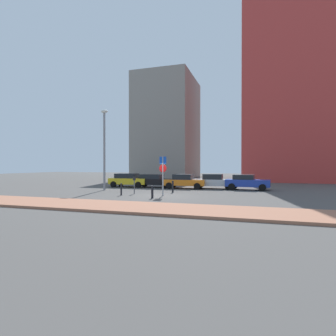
% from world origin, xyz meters
% --- Properties ---
extents(ground_plane, '(120.00, 120.00, 0.00)m').
position_xyz_m(ground_plane, '(0.00, 0.00, 0.00)').
color(ground_plane, '#4C4947').
extents(sidewalk_brick, '(40.00, 3.54, 0.14)m').
position_xyz_m(sidewalk_brick, '(0.00, -6.16, 0.07)').
color(sidewalk_brick, '#9E664C').
rests_on(sidewalk_brick, ground).
extents(parked_car_yellow, '(4.18, 2.23, 1.45)m').
position_xyz_m(parked_car_yellow, '(-6.08, 7.00, 0.77)').
color(parked_car_yellow, gold).
rests_on(parked_car_yellow, ground).
extents(parked_car_black, '(4.44, 1.99, 1.38)m').
position_xyz_m(parked_car_black, '(-3.23, 7.24, 0.74)').
color(parked_car_black, black).
rests_on(parked_car_black, ground).
extents(parked_car_orange, '(4.18, 2.21, 1.44)m').
position_xyz_m(parked_car_orange, '(0.10, 7.02, 0.74)').
color(parked_car_orange, orange).
rests_on(parked_car_orange, ground).
extents(parked_car_silver, '(4.32, 1.99, 1.47)m').
position_xyz_m(parked_car_silver, '(2.94, 7.64, 0.75)').
color(parked_car_silver, '#B7BABF').
rests_on(parked_car_silver, ground).
extents(parked_car_blue, '(4.14, 2.20, 1.44)m').
position_xyz_m(parked_car_blue, '(6.14, 7.30, 0.75)').
color(parked_car_blue, '#1E389E').
rests_on(parked_car_blue, ground).
extents(parking_sign_post, '(0.60, 0.10, 3.02)m').
position_xyz_m(parking_sign_post, '(0.14, 0.17, 1.91)').
color(parking_sign_post, gray).
rests_on(parking_sign_post, ground).
extents(parking_meter, '(0.18, 0.14, 1.38)m').
position_xyz_m(parking_meter, '(-2.57, 0.84, 0.90)').
color(parking_meter, '#4C4C51').
rests_on(parking_meter, ground).
extents(street_lamp, '(0.70, 0.36, 7.54)m').
position_xyz_m(street_lamp, '(-6.63, 3.00, 4.40)').
color(street_lamp, gray).
rests_on(street_lamp, ground).
extents(traffic_bollard_near, '(0.16, 0.16, 0.90)m').
position_xyz_m(traffic_bollard_near, '(-0.04, -1.63, 0.45)').
color(traffic_bollard_near, black).
rests_on(traffic_bollard_near, ground).
extents(traffic_bollard_mid, '(0.13, 0.13, 0.94)m').
position_xyz_m(traffic_bollard_mid, '(-3.03, -0.56, 0.47)').
color(traffic_bollard_mid, black).
rests_on(traffic_bollard_mid, ground).
extents(traffic_bollard_far, '(0.15, 0.15, 1.01)m').
position_xyz_m(traffic_bollard_far, '(0.15, 2.75, 0.51)').
color(traffic_bollard_far, black).
rests_on(traffic_bollard_far, ground).
extents(building_colorful_midrise, '(17.17, 14.66, 26.68)m').
position_xyz_m(building_colorful_midrise, '(13.67, 26.37, 13.34)').
color(building_colorful_midrise, '#BF3833').
rests_on(building_colorful_midrise, ground).
extents(building_under_construction, '(10.15, 13.29, 19.03)m').
position_xyz_m(building_under_construction, '(-9.19, 30.66, 9.51)').
color(building_under_construction, gray).
rests_on(building_under_construction, ground).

